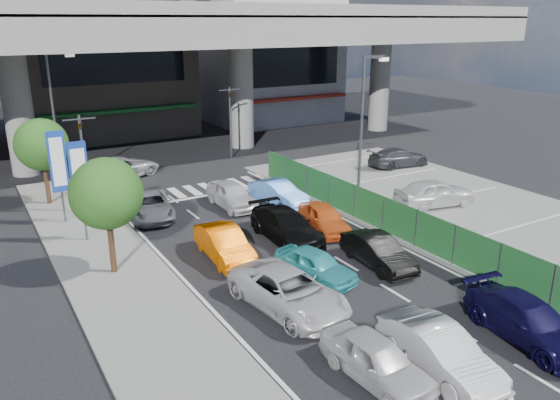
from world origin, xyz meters
TOP-DOWN VIEW (x-y plane):
  - ground at (0.00, 0.00)m, footprint 120.00×120.00m
  - parking_lot at (11.00, 2.00)m, footprint 12.00×28.00m
  - sidewalk_left at (-7.00, 4.00)m, footprint 4.00×30.00m
  - fence_run at (5.30, 1.00)m, footprint 0.16×22.00m
  - expressway at (0.00, 22.00)m, footprint 64.00×14.00m
  - building_center at (0.00, 32.97)m, footprint 14.00×10.90m
  - building_east at (16.00, 31.97)m, footprint 12.00×10.90m
  - traffic_light_left at (-6.20, 12.00)m, footprint 1.60×1.24m
  - traffic_light_right at (5.50, 19.00)m, footprint 1.60×1.24m
  - street_lamp_right at (7.17, 6.00)m, footprint 1.65×0.22m
  - street_lamp_left at (-6.33, 18.00)m, footprint 1.65×0.22m
  - signboard_near at (-7.20, 7.99)m, footprint 0.80×0.14m
  - signboard_far at (-7.60, 10.99)m, footprint 0.80×0.14m
  - tree_near at (-7.00, 4.00)m, footprint 2.80×2.80m
  - tree_far at (-7.80, 14.50)m, footprint 2.80×2.80m
  - van_white_back_left at (-2.40, -6.60)m, footprint 1.75×3.86m
  - hatch_white_back_mid at (-0.63, -7.27)m, footprint 1.76×4.28m
  - minivan_navy_back at (3.08, -7.49)m, footprint 2.41×4.76m
  - sedan_white_mid_left at (-2.43, -1.95)m, footprint 2.93×5.23m
  - taxi_teal_mid at (-0.32, -0.51)m, footprint 2.27×3.85m
  - hatch_black_mid_right at (2.59, -0.82)m, footprint 1.66×3.96m
  - taxi_orange_left at (-2.55, 3.09)m, footprint 1.71×4.20m
  - sedan_black_mid at (0.82, 3.53)m, footprint 2.08×4.81m
  - taxi_orange_right at (2.99, 3.59)m, footprint 2.20×3.99m
  - wagon_silver_front_left at (-3.59, 9.76)m, footprint 2.84×4.73m
  - sedan_white_front_mid at (0.72, 9.05)m, footprint 1.65×4.06m
  - kei_truck_front_right at (3.14, 8.16)m, footprint 1.98×4.11m
  - crossing_wagon_silver at (-2.80, 17.88)m, footprint 5.36×3.71m
  - parked_sedan_white at (10.14, 3.40)m, footprint 4.70×2.53m
  - parked_sedan_dgrey at (14.32, 10.76)m, footprint 4.53×2.23m
  - traffic_cone at (6.00, 3.64)m, footprint 0.40×0.40m

SIDE VIEW (x-z plane):
  - ground at x=0.00m, z-range 0.00..0.00m
  - parking_lot at x=11.00m, z-range 0.00..0.06m
  - sidewalk_left at x=-7.00m, z-range 0.00..0.12m
  - traffic_cone at x=6.00m, z-range 0.06..0.80m
  - taxi_teal_mid at x=-0.32m, z-range 0.00..1.23m
  - wagon_silver_front_left at x=-3.59m, z-range 0.00..1.23m
  - hatch_black_mid_right at x=2.59m, z-range 0.00..1.27m
  - van_white_back_left at x=-2.40m, z-range 0.00..1.28m
  - taxi_orange_right at x=2.99m, z-range 0.00..1.29m
  - kei_truck_front_right at x=3.14m, z-range 0.00..1.30m
  - minivan_navy_back at x=3.08m, z-range 0.00..1.32m
  - taxi_orange_left at x=-2.55m, z-range 0.00..1.35m
  - crossing_wagon_silver at x=-2.80m, z-range 0.00..1.36m
  - hatch_white_back_mid at x=-0.63m, z-range 0.00..1.38m
  - sedan_white_mid_left at x=-2.43m, z-range 0.00..1.38m
  - sedan_black_mid at x=0.82m, z-range 0.00..1.38m
  - sedan_white_front_mid at x=0.72m, z-range 0.00..1.38m
  - parked_sedan_dgrey at x=14.32m, z-range 0.06..1.33m
  - parked_sedan_white at x=10.14m, z-range 0.06..1.58m
  - fence_run at x=5.30m, z-range 0.00..1.80m
  - signboard_near at x=-7.20m, z-range 0.71..5.41m
  - signboard_far at x=-7.60m, z-range 0.71..5.41m
  - tree_near at x=-7.00m, z-range 0.99..5.79m
  - tree_far at x=-7.80m, z-range 0.99..5.79m
  - traffic_light_left at x=-6.20m, z-range 1.34..6.54m
  - traffic_light_right at x=5.50m, z-range 1.34..6.54m
  - street_lamp_right at x=7.17m, z-range 0.77..8.77m
  - street_lamp_left at x=-6.33m, z-range 0.77..8.77m
  - building_east at x=16.00m, z-range -0.01..11.99m
  - building_center at x=0.00m, z-range -0.01..14.99m
  - expressway at x=0.00m, z-range 3.39..14.14m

